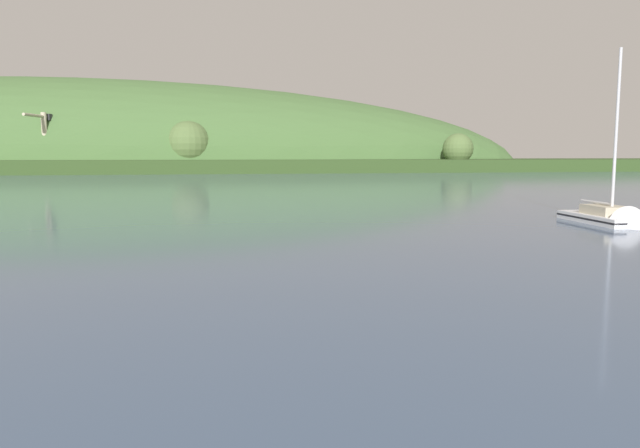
% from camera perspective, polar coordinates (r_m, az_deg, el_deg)
% --- Properties ---
extents(far_shoreline_hill, '(431.18, 116.73, 61.65)m').
position_cam_1_polar(far_shoreline_hill, '(218.87, -22.39, 4.84)').
color(far_shoreline_hill, '#314A21').
rests_on(far_shoreline_hill, ground).
extents(dockside_crane, '(5.57, 12.98, 17.06)m').
position_cam_1_polar(dockside_crane, '(185.11, -24.95, 6.97)').
color(dockside_crane, '#4C4C51').
rests_on(dockside_crane, ground).
extents(sailboat_midwater_white, '(4.41, 9.20, 14.65)m').
position_cam_1_polar(sailboat_midwater_white, '(49.72, 26.31, 0.10)').
color(sailboat_midwater_white, white).
rests_on(sailboat_midwater_white, ground).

